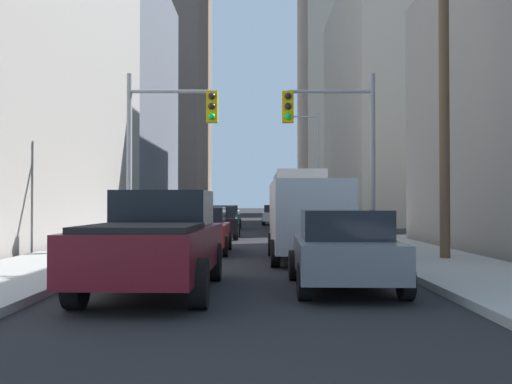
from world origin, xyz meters
TOP-DOWN VIEW (x-y plane):
  - sidewalk_left at (-5.05, 50.00)m, footprint 3.14×160.00m
  - sidewalk_right at (5.05, 50.00)m, footprint 3.14×160.00m
  - city_bus at (2.58, 33.82)m, footprint 2.67×11.52m
  - pickup_truck_maroon at (-1.68, 9.13)m, footprint 2.20×5.46m
  - cargo_van_silver at (1.63, 15.02)m, footprint 2.16×5.23m
  - sedan_grey at (1.85, 9.43)m, footprint 1.95×4.26m
  - sedan_red at (-1.67, 17.76)m, footprint 1.95×4.20m
  - sedan_black at (-1.59, 25.89)m, footprint 1.95×4.26m
  - sedan_white at (1.60, 43.60)m, footprint 1.95×4.26m
  - sedan_green at (-1.79, 36.34)m, footprint 1.95×4.25m
  - traffic_signal_near_left at (-2.81, 17.96)m, footprint 3.05×0.44m
  - traffic_signal_near_right at (2.78, 17.96)m, footprint 3.12×0.44m
  - utility_pole_right at (5.36, 14.40)m, footprint 2.20×0.28m
  - street_lamp_right at (3.85, 36.88)m, footprint 2.16×0.32m
  - building_left_mid_office at (-15.06, 45.70)m, footprint 14.50×27.09m
  - building_right_mid_block at (16.14, 48.00)m, footprint 18.04×21.73m

SIDE VIEW (x-z plane):
  - sidewalk_left at x=-5.05m, z-range 0.00..0.15m
  - sidewalk_right at x=5.05m, z-range 0.00..0.15m
  - sedan_grey at x=1.85m, z-range 0.01..1.53m
  - sedan_red at x=-1.67m, z-range 0.01..1.53m
  - sedan_black at x=-1.59m, z-range 0.01..1.53m
  - sedan_white at x=1.60m, z-range 0.01..1.53m
  - sedan_green at x=-1.79m, z-range 0.01..1.53m
  - pickup_truck_maroon at x=-1.68m, z-range -0.02..1.88m
  - cargo_van_silver at x=1.63m, z-range 0.16..2.42m
  - city_bus at x=2.58m, z-range 0.23..3.63m
  - traffic_signal_near_left at x=-2.81m, z-range 1.01..7.01m
  - traffic_signal_near_right at x=2.78m, z-range 1.01..7.01m
  - street_lamp_right at x=3.85m, z-range 0.76..8.26m
  - utility_pole_right at x=5.36m, z-range 0.27..9.33m
  - building_right_mid_block at x=16.14m, z-range 0.00..19.45m
  - building_left_mid_office at x=-15.06m, z-range 0.00..20.85m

